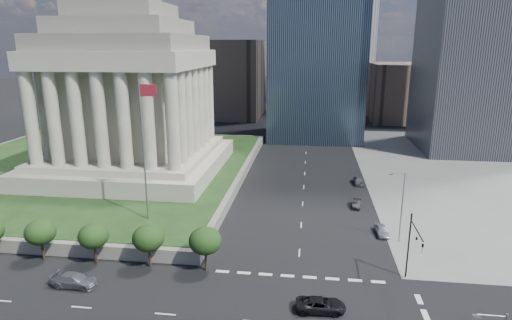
% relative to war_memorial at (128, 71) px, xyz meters
% --- Properties ---
extents(ground, '(500.00, 500.00, 0.00)m').
position_rel_war_memorial_xyz_m(ground, '(34.00, 52.00, -21.40)').
color(ground, black).
rests_on(ground, ground).
extents(plaza_terrace, '(66.00, 70.00, 1.80)m').
position_rel_war_memorial_xyz_m(plaza_terrace, '(-11.00, 2.00, -20.50)').
color(plaza_terrace, '#6B675C').
rests_on(plaza_terrace, ground).
extents(plaza_lawn, '(64.00, 68.00, 0.10)m').
position_rel_war_memorial_xyz_m(plaza_lawn, '(-11.00, 2.00, -19.55)').
color(plaza_lawn, black).
rests_on(plaza_lawn, plaza_terrace).
extents(war_memorial, '(34.00, 34.00, 39.00)m').
position_rel_war_memorial_xyz_m(war_memorial, '(0.00, 0.00, 0.00)').
color(war_memorial, gray).
rests_on(war_memorial, plaza_lawn).
extents(flagpole, '(2.52, 0.24, 20.00)m').
position_rel_war_memorial_xyz_m(flagpole, '(12.17, -24.00, -8.29)').
color(flagpole, slate).
rests_on(flagpole, plaza_lawn).
extents(tree_row, '(53.00, 4.00, 6.00)m').
position_rel_war_memorial_xyz_m(tree_row, '(-1.50, -34.00, -18.40)').
color(tree_row, black).
rests_on(tree_row, ground).
extents(midrise_glass, '(26.00, 26.00, 60.00)m').
position_rel_war_memorial_xyz_m(midrise_glass, '(36.00, 47.00, 8.60)').
color(midrise_glass, black).
rests_on(midrise_glass, ground).
extents(building_filler_ne, '(20.00, 30.00, 20.00)m').
position_rel_war_memorial_xyz_m(building_filler_ne, '(66.00, 82.00, -11.40)').
color(building_filler_ne, brown).
rests_on(building_filler_ne, ground).
extents(building_filler_nw, '(24.00, 30.00, 28.00)m').
position_rel_war_memorial_xyz_m(building_filler_nw, '(4.00, 82.00, -7.40)').
color(building_filler_nw, brown).
rests_on(building_filler_nw, ground).
extents(traffic_signal_ne, '(0.30, 5.74, 8.00)m').
position_rel_war_memorial_xyz_m(traffic_signal_ne, '(46.50, -34.30, -16.15)').
color(traffic_signal_ne, black).
rests_on(traffic_signal_ne, ground).
extents(street_lamp_north, '(2.13, 0.22, 10.00)m').
position_rel_war_memorial_xyz_m(street_lamp_north, '(47.33, -23.00, -15.74)').
color(street_lamp_north, slate).
rests_on(street_lamp_north, ground).
extents(pickup_truck, '(5.22, 2.68, 1.41)m').
position_rel_war_memorial_xyz_m(pickup_truck, '(36.54, -40.44, -20.69)').
color(pickup_truck, black).
rests_on(pickup_truck, ground).
extents(suv_grey, '(2.28, 5.27, 1.51)m').
position_rel_war_memorial_xyz_m(suv_grey, '(9.22, -39.30, -20.64)').
color(suv_grey, '#53545A').
rests_on(suv_grey, ground).
extents(parked_sedan_near, '(4.10, 1.85, 1.37)m').
position_rel_war_memorial_xyz_m(parked_sedan_near, '(45.50, -20.93, -20.72)').
color(parked_sedan_near, gray).
rests_on(parked_sedan_near, ground).
extents(parked_sedan_mid, '(1.77, 3.84, 1.22)m').
position_rel_war_memorial_xyz_m(parked_sedan_mid, '(43.00, -10.39, -20.79)').
color(parked_sedan_mid, black).
rests_on(parked_sedan_mid, ground).
extents(parked_sedan_far, '(4.31, 1.87, 1.45)m').
position_rel_war_memorial_xyz_m(parked_sedan_far, '(44.52, 2.08, -20.68)').
color(parked_sedan_far, '#4F5256').
rests_on(parked_sedan_far, ground).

